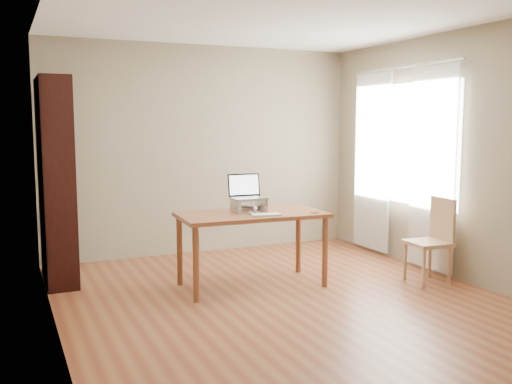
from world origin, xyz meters
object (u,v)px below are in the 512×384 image
object	(u,v)px
bookshelf	(57,181)
laptop	(246,192)
desk	(252,222)
keyboard	(266,215)
chair	(433,237)
cat	(246,206)

from	to	relation	value
bookshelf	laptop	size ratio (longest dim) A/B	5.95
bookshelf	desk	xyz separation A→B (m)	(1.75, -0.98, -0.39)
bookshelf	keyboard	xyz separation A→B (m)	(1.80, -1.20, -0.29)
laptop	chair	bearing A→B (deg)	-21.15
laptop	desk	bearing A→B (deg)	-87.45
keyboard	chair	distance (m)	1.79
desk	cat	world-z (taller)	cat
desk	chair	world-z (taller)	chair
laptop	chair	distance (m)	1.98
desk	cat	bearing A→B (deg)	98.41
laptop	cat	xyz separation A→B (m)	(-0.01, -0.03, -0.14)
cat	chair	xyz separation A→B (m)	(1.77, -0.74, -0.34)
bookshelf	cat	size ratio (longest dim) A/B	4.50
desk	keyboard	xyz separation A→B (m)	(0.05, -0.22, 0.10)
desk	laptop	bearing A→B (deg)	92.55
bookshelf	keyboard	bearing A→B (deg)	-33.72
bookshelf	keyboard	world-z (taller)	bookshelf
laptop	keyboard	xyz separation A→B (m)	(0.05, -0.36, -0.18)
chair	keyboard	bearing A→B (deg)	170.19
desk	cat	size ratio (longest dim) A/B	3.19
laptop	cat	world-z (taller)	laptop
cat	chair	bearing A→B (deg)	-22.35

